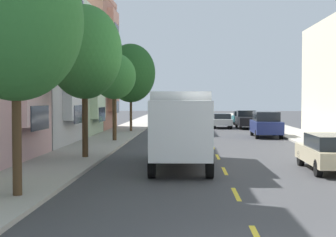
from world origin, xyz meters
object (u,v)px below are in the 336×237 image
object	(u,v)px
parked_hatchback_forest	(162,119)
moving_silver_sedan	(222,120)
delivery_box_truck	(181,123)
parked_suv_navy	(266,124)
street_tree_third	(114,77)
parked_hatchback_teal	(241,118)
parked_suv_sky	(165,114)
parked_wagon_champagne	(330,151)
parked_pickup_black	(247,120)
street_tree_farthest	(131,73)
street_tree_nearest	(16,21)
street_tree_second	(85,52)

from	to	relation	value
parked_hatchback_forest	moving_silver_sedan	distance (m)	7.17
delivery_box_truck	parked_suv_navy	bearing A→B (deg)	69.80
street_tree_third	parked_hatchback_teal	distance (m)	26.49
parked_suv_sky	parked_hatchback_teal	bearing A→B (deg)	-24.20
delivery_box_truck	parked_suv_navy	size ratio (longest dim) A/B	1.69
parked_wagon_champagne	parked_pickup_black	size ratio (longest dim) A/B	0.89
delivery_box_truck	parked_hatchback_forest	world-z (taller)	delivery_box_truck
parked_suv_navy	moving_silver_sedan	distance (m)	12.09
street_tree_farthest	parked_suv_navy	bearing A→B (deg)	-23.99
street_tree_nearest	street_tree_third	xyz separation A→B (m)	(-0.00, 19.42, -0.78)
delivery_box_truck	moving_silver_sedan	size ratio (longest dim) A/B	1.81
parked_pickup_black	parked_hatchback_forest	distance (m)	9.53
parked_hatchback_teal	parked_hatchback_forest	distance (m)	9.35
street_tree_farthest	parked_wagon_champagne	bearing A→B (deg)	-65.15
parked_hatchback_teal	parked_suv_sky	size ratio (longest dim) A/B	0.84
parked_hatchback_teal	delivery_box_truck	bearing A→B (deg)	-99.77
street_tree_third	parked_pickup_black	distance (m)	19.79
street_tree_second	parked_suv_navy	size ratio (longest dim) A/B	1.50
street_tree_third	parked_wagon_champagne	distance (m)	17.30
street_tree_second	parked_hatchback_forest	distance (m)	30.56
street_tree_second	moving_silver_sedan	size ratio (longest dim) A/B	1.61
parked_wagon_champagne	parked_hatchback_forest	size ratio (longest dim) A/B	1.17
street_tree_farthest	parked_suv_sky	xyz separation A→B (m)	(2.07, 18.13, -4.10)
street_tree_nearest	street_tree_third	distance (m)	19.44
street_tree_farthest	parked_pickup_black	xyz separation A→B (m)	(10.65, 6.58, -4.25)
street_tree_farthest	delivery_box_truck	distance (m)	22.27
parked_wagon_champagne	parked_hatchback_forest	distance (m)	34.72
delivery_box_truck	parked_hatchback_forest	distance (m)	32.42
parked_pickup_black	street_tree_farthest	bearing A→B (deg)	-148.30
parked_suv_sky	moving_silver_sedan	world-z (taller)	parked_suv_sky
street_tree_third	moving_silver_sedan	size ratio (longest dim) A/B	1.29
parked_pickup_black	parked_hatchback_teal	bearing A→B (deg)	89.22
street_tree_farthest	street_tree_third	bearing A→B (deg)	-90.00
street_tree_third	street_tree_farthest	distance (m)	9.74
parked_hatchback_forest	parked_suv_sky	world-z (taller)	parked_suv_sky
parked_wagon_champagne	street_tree_second	bearing A→B (deg)	161.83
street_tree_nearest	parked_pickup_black	size ratio (longest dim) A/B	1.38
street_tree_farthest	parked_suv_sky	world-z (taller)	street_tree_farthest
parked_hatchback_teal	street_tree_third	bearing A→B (deg)	-114.20
street_tree_third	moving_silver_sedan	world-z (taller)	street_tree_third
parked_suv_sky	moving_silver_sedan	size ratio (longest dim) A/B	1.07
parked_hatchback_teal	parked_suv_sky	bearing A→B (deg)	155.80
parked_suv_sky	moving_silver_sedan	bearing A→B (deg)	-61.12
street_tree_nearest	parked_wagon_champagne	xyz separation A→B (m)	(10.61, 6.23, -4.35)
parked_suv_sky	street_tree_second	bearing A→B (deg)	-93.16
parked_hatchback_teal	parked_suv_navy	size ratio (longest dim) A/B	0.83
parked_pickup_black	street_tree_second	bearing A→B (deg)	-112.28
parked_suv_navy	parked_pickup_black	xyz separation A→B (m)	(-0.11, 11.37, -0.16)
street_tree_nearest	parked_suv_sky	xyz separation A→B (m)	(2.07, 47.26, -4.17)
street_tree_third	parked_suv_navy	xyz separation A→B (m)	(10.76, 4.92, -3.40)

